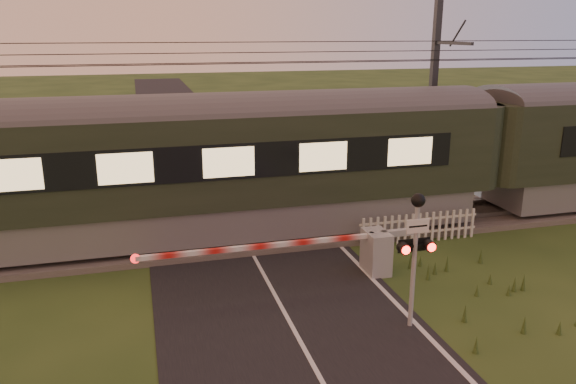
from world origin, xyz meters
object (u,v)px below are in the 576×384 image
object	(u,v)px
crossing_signal	(416,237)
picket_fence	(419,228)
catenary_mast	(433,101)
train	(478,149)
boom_gate	(364,251)

from	to	relation	value
crossing_signal	picket_fence	size ratio (longest dim) A/B	0.78
picket_fence	catenary_mast	bearing A→B (deg)	58.75
train	catenary_mast	bearing A→B (deg)	105.26
crossing_signal	boom_gate	bearing A→B (deg)	88.49
train	catenary_mast	xyz separation A→B (m)	(-0.61, 2.23, 1.46)
train	boom_gate	size ratio (longest dim) A/B	6.12
train	picket_fence	xyz separation A→B (m)	(-3.11, -1.89, -1.95)
train	picket_fence	distance (m)	4.13
boom_gate	train	bearing A→B (deg)	32.45
boom_gate	picket_fence	distance (m)	3.12
crossing_signal	catenary_mast	bearing A→B (deg)	59.58
picket_fence	train	bearing A→B (deg)	31.31
boom_gate	catenary_mast	xyz separation A→B (m)	(5.09, 5.86, 3.23)
train	crossing_signal	bearing A→B (deg)	-131.33
crossing_signal	picket_fence	bearing A→B (deg)	60.32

